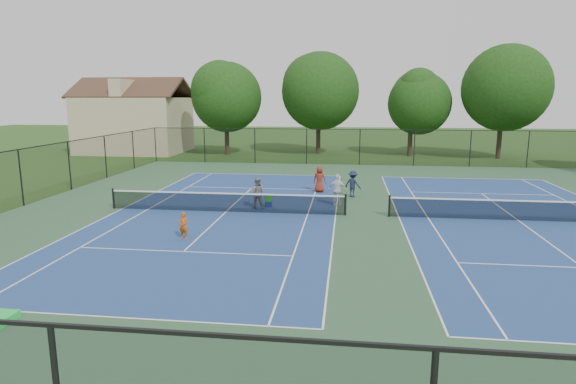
# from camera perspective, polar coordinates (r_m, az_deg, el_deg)

# --- Properties ---
(ground) EXTENTS (140.00, 140.00, 0.00)m
(ground) POSITION_cam_1_polar(r_m,az_deg,el_deg) (23.67, 9.33, -2.84)
(ground) COLOR #234716
(ground) RESTS_ON ground
(court_pad) EXTENTS (36.00, 36.00, 0.01)m
(court_pad) POSITION_cam_1_polar(r_m,az_deg,el_deg) (23.67, 9.33, -2.83)
(court_pad) COLOR #31573C
(court_pad) RESTS_ON ground
(tennis_court_left) EXTENTS (12.00, 23.83, 1.07)m
(tennis_court_left) POSITION_cam_1_polar(r_m,az_deg,el_deg) (24.37, -7.34, -2.13)
(tennis_court_left) COLOR navy
(tennis_court_left) RESTS_ON ground
(tennis_court_right) EXTENTS (12.00, 23.83, 1.07)m
(tennis_court_right) POSITION_cam_1_polar(r_m,az_deg,el_deg) (24.94, 25.64, -2.86)
(tennis_court_right) COLOR navy
(tennis_court_right) RESTS_ON ground
(perimeter_fence) EXTENTS (36.08, 36.08, 3.02)m
(perimeter_fence) POSITION_cam_1_polar(r_m,az_deg,el_deg) (23.33, 9.46, 0.98)
(perimeter_fence) COLOR black
(perimeter_fence) RESTS_ON ground
(tree_back_a) EXTENTS (6.80, 6.80, 9.15)m
(tree_back_a) POSITION_cam_1_polar(r_m,az_deg,el_deg) (48.46, -7.38, 11.55)
(tree_back_a) COLOR #2D2116
(tree_back_a) RESTS_ON ground
(tree_back_b) EXTENTS (7.60, 7.60, 10.03)m
(tree_back_b) POSITION_cam_1_polar(r_m,az_deg,el_deg) (49.05, 3.68, 12.26)
(tree_back_b) COLOR #2D2116
(tree_back_b) RESTS_ON ground
(tree_back_c) EXTENTS (6.00, 6.00, 8.40)m
(tree_back_c) POSITION_cam_1_polar(r_m,az_deg,el_deg) (48.33, 14.49, 10.63)
(tree_back_c) COLOR #2D2116
(tree_back_c) RESTS_ON ground
(tree_back_d) EXTENTS (7.80, 7.80, 10.37)m
(tree_back_d) POSITION_cam_1_polar(r_m,az_deg,el_deg) (49.01, 24.23, 11.59)
(tree_back_d) COLOR #2D2116
(tree_back_d) RESTS_ON ground
(clapboard_house) EXTENTS (10.80, 8.10, 7.65)m
(clapboard_house) POSITION_cam_1_polar(r_m,az_deg,el_deg) (52.82, -17.69, 7.88)
(clapboard_house) COLOR tan
(clapboard_house) RESTS_ON ground
(child_player) EXTENTS (0.44, 0.33, 1.09)m
(child_player) POSITION_cam_1_polar(r_m,az_deg,el_deg) (20.00, -12.26, -3.94)
(child_player) COLOR #CB520D
(child_player) RESTS_ON ground
(instructor) EXTENTS (0.80, 0.63, 1.63)m
(instructor) POSITION_cam_1_polar(r_m,az_deg,el_deg) (24.89, -3.66, -0.10)
(instructor) COLOR gray
(instructor) RESTS_ON ground
(bystander_a) EXTENTS (1.03, 0.49, 1.70)m
(bystander_a) POSITION_cam_1_polar(r_m,az_deg,el_deg) (25.51, 5.87, 0.23)
(bystander_a) COLOR silver
(bystander_a) RESTS_ON ground
(bystander_b) EXTENTS (1.14, 0.97, 1.53)m
(bystander_b) POSITION_cam_1_polar(r_m,az_deg,el_deg) (27.87, 7.69, 0.94)
(bystander_b) COLOR #1A223B
(bystander_b) RESTS_ON ground
(bystander_c) EXTENTS (0.86, 0.64, 1.59)m
(bystander_c) POSITION_cam_1_polar(r_m,az_deg,el_deg) (29.12, 3.76, 1.52)
(bystander_c) COLOR maroon
(bystander_c) RESTS_ON ground
(ball_crate) EXTENTS (0.38, 0.33, 0.32)m
(ball_crate) POSITION_cam_1_polar(r_m,az_deg,el_deg) (25.23, -2.33, -1.45)
(ball_crate) COLOR navy
(ball_crate) RESTS_ON ground
(ball_hopper) EXTENTS (0.39, 0.35, 0.37)m
(ball_hopper) POSITION_cam_1_polar(r_m,az_deg,el_deg) (25.15, -2.34, -0.69)
(ball_hopper) COLOR green
(ball_hopper) RESTS_ON ball_crate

